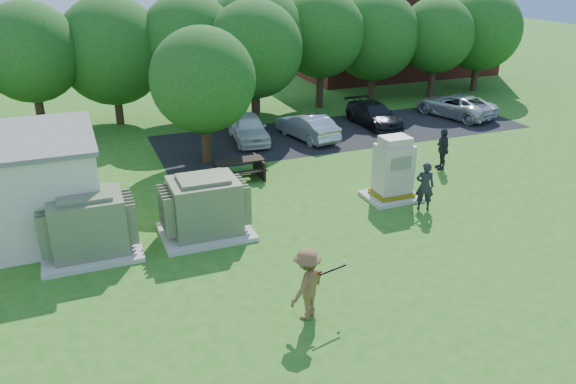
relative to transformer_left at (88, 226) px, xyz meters
name	(u,v)px	position (x,y,z in m)	size (l,w,h in m)	color
ground	(339,283)	(6.50, -4.50, -0.97)	(120.00, 120.00, 0.00)	#2D6619
brick_building	(394,21)	(24.50, 22.50, 3.03)	(15.00, 8.00, 8.00)	maroon
parking_strip	(344,132)	(13.50, 9.00, -0.96)	(20.00, 6.00, 0.01)	#232326
transformer_left	(88,226)	(0.00, 0.00, 0.00)	(3.00, 2.40, 2.07)	beige
transformer_right	(205,208)	(3.70, 0.00, 0.00)	(3.00, 2.40, 2.07)	beige
generator_cabinet	(393,172)	(11.16, 0.33, 0.12)	(2.05, 1.67, 2.49)	beige
picnic_table	(240,167)	(6.29, 4.49, -0.44)	(1.99, 1.49, 0.85)	black
batter	(307,284)	(4.99, -5.64, 0.02)	(1.28, 0.74, 1.99)	brown
person_by_generator	(425,186)	(11.70, -1.01, -0.04)	(0.68, 0.44, 1.86)	black
person_walking_right	(443,149)	(14.94, 2.38, -0.05)	(1.08, 0.45, 1.84)	#26262C
car_white	(248,128)	(8.24, 9.37, -0.27)	(1.64, 4.09, 1.39)	white
car_silver_a	(307,126)	(11.17, 8.60, -0.31)	(1.40, 4.02, 1.32)	silver
car_dark	(374,114)	(15.58, 9.53, -0.35)	(1.74, 4.29, 1.24)	black
car_silver_b	(455,105)	(20.93, 9.42, -0.30)	(2.22, 4.81, 1.34)	silver
batting_equipment	(332,269)	(5.67, -5.66, 0.33)	(1.05, 0.45, 0.09)	black
tree_row	(221,45)	(8.25, 14.00, 3.18)	(41.30, 13.30, 7.30)	#47301E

